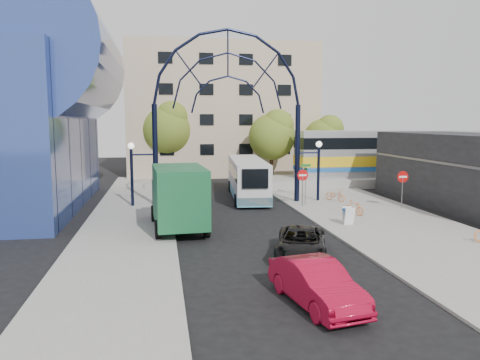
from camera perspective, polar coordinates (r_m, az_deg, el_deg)
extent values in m
plane|color=black|center=(19.68, 4.51, -10.12)|extent=(120.00, 120.00, 0.00)
cube|color=gray|center=(26.20, 19.60, -5.99)|extent=(8.00, 56.00, 0.12)
cube|color=gray|center=(24.96, -13.74, -6.43)|extent=(5.00, 50.00, 0.12)
cylinder|color=black|center=(32.29, -10.28, 2.91)|extent=(0.36, 0.36, 7.00)
cylinder|color=black|center=(33.70, 7.01, 3.14)|extent=(0.36, 0.36, 7.00)
cylinder|color=black|center=(32.49, -13.04, 0.20)|extent=(0.20, 0.20, 4.00)
cylinder|color=black|center=(34.33, 9.53, 0.65)|extent=(0.20, 0.20, 4.00)
sphere|color=white|center=(32.31, -13.15, 4.08)|extent=(0.44, 0.44, 0.44)
sphere|color=white|center=(34.15, 9.60, 4.32)|extent=(0.44, 0.44, 0.44)
cylinder|color=slate|center=(31.98, 7.62, -1.19)|extent=(0.06, 0.06, 2.20)
cylinder|color=red|center=(31.86, 7.65, 0.59)|extent=(0.80, 0.04, 0.80)
cube|color=white|center=(31.83, 7.67, 0.58)|extent=(0.55, 0.02, 0.12)
cylinder|color=slate|center=(32.58, 19.16, -1.38)|extent=(0.06, 0.06, 2.20)
cylinder|color=red|center=(32.46, 19.23, 0.37)|extent=(0.76, 0.04, 0.76)
cube|color=white|center=(32.43, 19.26, 0.36)|extent=(0.55, 0.02, 0.12)
cylinder|color=slate|center=(32.63, 7.99, -0.50)|extent=(0.05, 0.05, 2.80)
cube|color=#146626|center=(32.48, 8.03, 1.77)|extent=(0.70, 0.03, 0.18)
cube|color=#146626|center=(32.51, 8.02, 1.33)|extent=(0.03, 0.70, 0.18)
cube|color=white|center=(26.62, 13.22, -4.33)|extent=(0.55, 0.26, 0.99)
cube|color=white|center=(26.93, 12.93, -4.19)|extent=(0.55, 0.26, 0.99)
cube|color=#1E59A5|center=(26.72, 13.09, -3.56)|extent=(0.55, 0.42, 0.14)
cylinder|color=#2F4590|center=(34.26, -22.65, 13.61)|extent=(9.00, 16.00, 9.00)
cube|color=black|center=(35.11, 26.42, 0.97)|extent=(6.00, 16.00, 5.00)
cube|color=tan|center=(53.63, -2.57, 8.41)|extent=(20.00, 12.00, 14.00)
cube|color=gray|center=(47.47, 21.70, 0.09)|extent=(32.00, 5.00, 0.80)
cube|color=#B7B7BC|center=(47.25, 21.84, 3.10)|extent=(25.00, 3.00, 4.20)
cube|color=gold|center=(47.29, 21.80, 2.37)|extent=(25.10, 3.05, 0.90)
cube|color=black|center=(47.20, 21.89, 4.31)|extent=(25.05, 3.05, 1.00)
cube|color=#1E59A5|center=(47.35, 21.76, 1.53)|extent=(25.10, 3.05, 0.35)
cylinder|color=#382314|center=(45.70, 3.86, 1.41)|extent=(0.36, 0.36, 2.52)
sphere|color=#476C1C|center=(45.49, 3.89, 5.27)|extent=(4.48, 4.48, 4.48)
sphere|color=#476C1C|center=(45.30, 4.62, 6.68)|extent=(3.08, 3.08, 3.08)
cylinder|color=#382314|center=(48.41, -8.86, 1.88)|extent=(0.36, 0.36, 2.88)
sphere|color=#476C1C|center=(48.22, -8.94, 6.05)|extent=(5.12, 5.12, 5.12)
sphere|color=#476C1C|center=(47.92, -8.36, 7.58)|extent=(3.52, 3.52, 3.52)
cylinder|color=#382314|center=(49.33, 10.11, 1.64)|extent=(0.36, 0.36, 2.34)
sphere|color=#476C1C|center=(49.15, 10.18, 4.96)|extent=(4.16, 4.16, 4.16)
sphere|color=#476C1C|center=(49.01, 10.88, 6.15)|extent=(2.86, 2.86, 2.86)
cube|color=silver|center=(35.93, 0.91, 0.40)|extent=(3.26, 10.70, 2.66)
cube|color=#55A2BF|center=(36.07, 0.91, -1.33)|extent=(3.29, 10.71, 0.64)
cube|color=black|center=(35.87, 0.92, 1.28)|extent=(3.29, 10.50, 0.82)
cube|color=black|center=(30.60, 1.87, 0.17)|extent=(1.73, 0.28, 1.28)
cube|color=black|center=(41.11, 0.22, 1.07)|extent=(2.20, 0.36, 1.47)
cylinder|color=black|center=(39.22, -1.20, -0.74)|extent=(0.33, 0.90, 0.88)
cylinder|color=black|center=(39.42, 2.11, -0.70)|extent=(0.33, 0.90, 0.88)
cylinder|color=black|center=(32.15, -0.45, -2.49)|extent=(0.33, 0.90, 0.88)
cylinder|color=black|center=(32.39, 3.58, -2.43)|extent=(0.33, 0.90, 0.88)
cube|color=black|center=(27.85, -8.03, -2.56)|extent=(2.58, 2.68, 2.32)
cube|color=black|center=(29.03, -8.28, -1.22)|extent=(2.12, 0.24, 1.06)
cube|color=#16572F|center=(24.60, -7.39, -1.85)|extent=(2.83, 5.01, 2.96)
cylinder|color=black|center=(27.58, -10.47, -4.09)|extent=(0.34, 1.03, 1.01)
cylinder|color=black|center=(27.80, -5.45, -3.92)|extent=(0.34, 1.03, 1.01)
cylinder|color=black|center=(23.56, -9.97, -6.02)|extent=(0.34, 1.03, 1.01)
cylinder|color=black|center=(23.81, -4.10, -5.79)|extent=(0.34, 1.03, 1.01)
imported|color=black|center=(20.47, 7.45, -7.64)|extent=(3.43, 4.97, 1.26)
imported|color=#A80A28|center=(15.44, 9.30, -12.32)|extent=(2.27, 4.54, 1.43)
imported|color=orange|center=(34.44, 11.56, -1.80)|extent=(1.36, 1.72, 0.87)
imported|color=orange|center=(29.56, 13.71, -3.32)|extent=(1.07, 1.49, 0.88)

